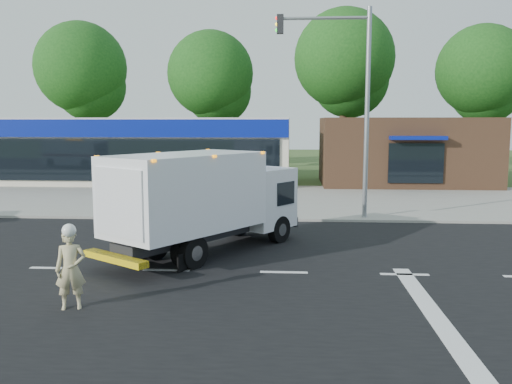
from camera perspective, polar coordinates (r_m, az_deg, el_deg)
ground at (r=13.83m, az=2.96°, el=-8.50°), size 120.00×120.00×0.00m
road_asphalt at (r=13.82m, az=2.96°, el=-8.48°), size 60.00×14.00×0.02m
sidewalk at (r=21.82m, az=3.27°, el=-2.41°), size 60.00×2.40×0.12m
parking_apron at (r=27.55m, az=3.38°, el=-0.45°), size 60.00×9.00×0.02m
lane_markings at (r=12.58m, az=9.12°, el=-10.13°), size 55.20×7.00×0.01m
ems_box_truck at (r=15.49m, az=-5.49°, el=-0.39°), size 5.43×6.60×2.93m
emergency_worker at (r=11.65m, az=-18.94°, el=-7.51°), size 0.70×0.56×1.77m
retail_strip_mall at (r=34.51m, az=-11.68°, el=4.35°), size 18.00×6.20×4.00m
brown_storefront at (r=34.01m, az=15.39°, el=4.17°), size 10.00×6.70×4.00m
traffic_signal_pole at (r=21.03m, az=9.89°, el=10.42°), size 3.51×0.25×8.00m
background_trees at (r=41.62m, az=2.42°, el=12.40°), size 36.77×7.39×12.10m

